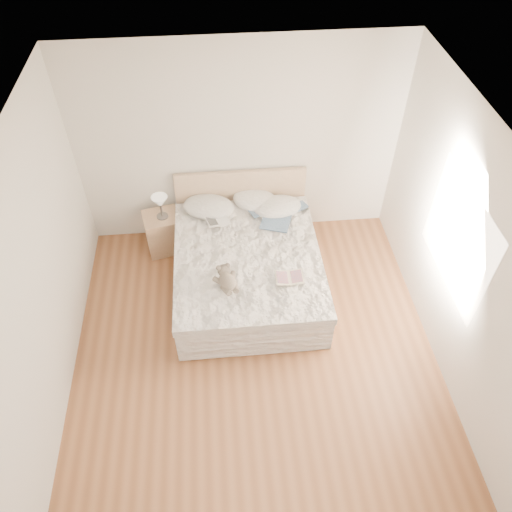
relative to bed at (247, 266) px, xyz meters
name	(u,v)px	position (x,y,z in m)	size (l,w,h in m)	color
floor	(256,363)	(0.00, -1.19, -0.31)	(4.00, 4.50, 0.00)	brown
ceiling	(257,160)	(0.00, -1.19, 2.39)	(4.00, 4.50, 0.00)	silver
wall_back	(239,145)	(0.00, 1.06, 1.04)	(4.00, 0.02, 2.70)	silver
wall_left	(32,299)	(-2.00, -1.19, 1.04)	(0.02, 4.50, 2.70)	silver
wall_right	(468,268)	(2.00, -1.19, 1.04)	(0.02, 4.50, 2.70)	silver
window	(458,238)	(1.99, -0.89, 1.14)	(0.02, 1.30, 1.10)	white
bed	(247,266)	(0.00, 0.00, 0.00)	(1.72, 2.14, 1.00)	tan
nightstand	(163,232)	(-1.05, 0.74, -0.03)	(0.45, 0.40, 0.56)	tan
table_lamp	(160,203)	(-1.03, 0.73, 0.48)	(0.20, 0.20, 0.32)	#48423E
pillow_left	(209,207)	(-0.43, 0.78, 0.33)	(0.67, 0.47, 0.20)	silver
pillow_middle	(256,200)	(0.19, 0.84, 0.33)	(0.63, 0.44, 0.19)	white
pillow_right	(277,207)	(0.45, 0.69, 0.33)	(0.62, 0.43, 0.19)	white
blouse	(277,217)	(0.42, 0.50, 0.32)	(0.55, 0.59, 0.02)	#384F6B
photo_book	(218,222)	(-0.32, 0.49, 0.32)	(0.30, 0.20, 0.02)	white
childrens_book	(289,278)	(0.43, -0.52, 0.32)	(0.32, 0.22, 0.02)	#FEF5CE
teddy_bear	(228,286)	(-0.26, -0.59, 0.34)	(0.24, 0.33, 0.18)	#6B6052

